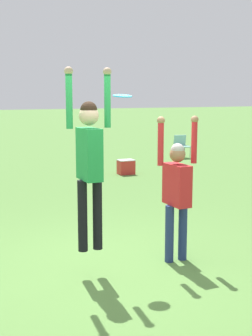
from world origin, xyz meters
name	(u,v)px	position (x,y,z in m)	size (l,w,h in m)	color
ground_plane	(104,270)	(0.00, 0.00, 0.00)	(120.00, 120.00, 0.00)	#56843D
person_jumping	(89,154)	(-0.22, -0.10, 1.56)	(0.59, 0.44, 2.27)	black
person_defending	(177,186)	(1.03, -0.08, 1.05)	(0.62, 0.47, 2.00)	navy
frisbee	(122,96)	(0.29, 0.06, 2.26)	(0.25, 0.25, 0.04)	#2D9EDB
camping_chair_4	(181,144)	(6.38, 8.96, 0.49)	(0.50, 0.53, 0.81)	gray
cooler_box	(126,167)	(3.19, 6.60, 0.21)	(0.45, 0.35, 0.42)	red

